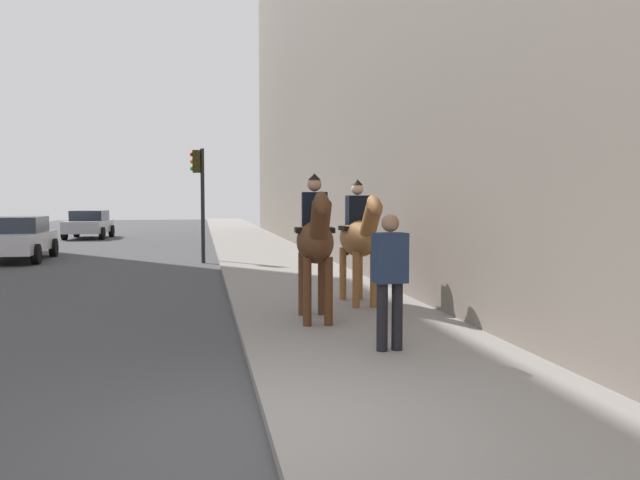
# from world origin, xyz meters

# --- Properties ---
(sidewalk_slab) EXTENTS (120.00, 3.43, 0.12)m
(sidewalk_slab) POSITION_xyz_m (0.00, -1.72, 0.06)
(sidewalk_slab) COLOR gray
(sidewalk_slab) RESTS_ON ground
(mounted_horse_near) EXTENTS (2.15, 0.67, 2.28)m
(mounted_horse_near) POSITION_xyz_m (4.35, -1.20, 1.39)
(mounted_horse_near) COLOR #4C2B16
(mounted_horse_near) RESTS_ON sidewalk_slab
(mounted_horse_far) EXTENTS (2.15, 0.61, 2.24)m
(mounted_horse_far) POSITION_xyz_m (5.77, -2.25, 1.35)
(mounted_horse_far) COLOR brown
(mounted_horse_far) RESTS_ON sidewalk_slab
(pedestrian_greeting) EXTENTS (0.30, 0.42, 1.70)m
(pedestrian_greeting) POSITION_xyz_m (2.29, -1.76, 1.10)
(pedestrian_greeting) COLOR black
(pedestrian_greeting) RESTS_ON sidewalk_slab
(car_mid_lane) EXTENTS (4.47, 2.13, 1.44)m
(car_mid_lane) POSITION_xyz_m (16.95, 6.50, 0.75)
(car_mid_lane) COLOR silver
(car_mid_lane) RESTS_ON ground
(car_far_lane) EXTENTS (4.10, 2.19, 1.44)m
(car_far_lane) POSITION_xyz_m (29.22, 6.26, 0.75)
(car_far_lane) COLOR #B7BABF
(car_far_lane) RESTS_ON ground
(traffic_light_near_curb) EXTENTS (0.20, 0.44, 3.59)m
(traffic_light_near_curb) POSITION_xyz_m (14.97, 0.57, 2.42)
(traffic_light_near_curb) COLOR black
(traffic_light_near_curb) RESTS_ON ground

